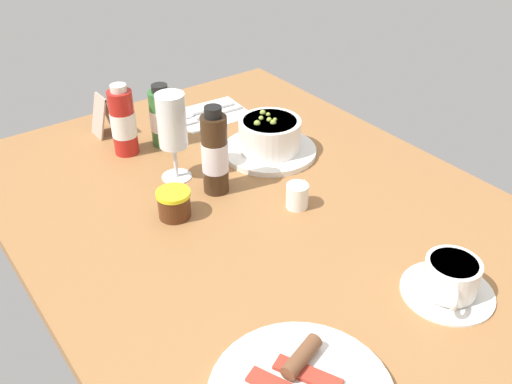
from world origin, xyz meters
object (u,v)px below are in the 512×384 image
Objects in this scene: creamer_jug at (297,195)px; sauce_bottle_red at (123,122)px; jam_jar at (174,204)px; cutlery_setting at (209,114)px; sauce_bottle_green at (162,117)px; wine_glass at (172,125)px; sauce_bottle_brown at (215,154)px; coffee_cup at (450,280)px; menu_card at (104,115)px; porridge_bowl at (270,138)px.

creamer_jug is 41.61cm from sauce_bottle_red.
cutlery_setting is at bearing -40.98° from jam_jar.
sauce_bottle_red is 1.12× the size of sauce_bottle_green.
wine_glass is 1.02× the size of sauce_bottle_brown.
sauce_bottle_green is at bearing 111.88° from cutlery_setting.
wine_glass is 10.32cm from sauce_bottle_brown.
cutlery_setting is 1.29× the size of coffee_cup.
sauce_bottle_brown is at bearing 177.49° from sauce_bottle_green.
cutlery_setting is at bearing -30.07° from sauce_bottle_brown.
menu_card is (26.17, 3.69, -7.14)cm from wine_glass.
coffee_cup is at bearing -170.19° from sauce_bottle_green.
cutlery_setting is at bearing -103.54° from menu_card.
cutlery_setting is at bearing 0.81° from porridge_bowl.
cutlery_setting is 25.84cm from sauce_bottle_red.
cutlery_setting is 42.28cm from jam_jar.
jam_jar is (-8.08, 28.02, -1.12)cm from porridge_bowl.
creamer_jug is at bearing -146.14° from sauce_bottle_brown.
wine_glass is at bearing 30.13° from creamer_jug.
wine_glass is 1.92× the size of menu_card.
creamer_jug is 0.85× the size of jam_jar.
cutlery_setting is 34.57cm from sauce_bottle_brown.
jam_jar is 27.47cm from sauce_bottle_red.
jam_jar is at bearing 172.97° from sauce_bottle_red.
coffee_cup is 0.91× the size of sauce_bottle_red.
cutlery_setting is at bearing -45.66° from wine_glass.
sauce_bottle_green reaches higher than porridge_bowl.
jam_jar is at bearing 175.10° from menu_card.
porridge_bowl is at bearing -72.75° from sauce_bottle_brown.
porridge_bowl is at bearing -127.28° from sauce_bottle_red.
creamer_jug is (31.67, 3.59, -0.36)cm from coffee_cup.
coffee_cup is 69.19cm from sauce_bottle_green.
menu_card reaches higher than cutlery_setting.
cutlery_setting is at bearing -10.19° from creamer_jug.
porridge_bowl is 20.68cm from creamer_jug.
jam_jar is at bearing 149.11° from wine_glass.
creamer_jug is 0.56× the size of menu_card.
jam_jar is (10.93, 19.99, 0.24)cm from creamer_jug.
coffee_cup reaches higher than creamer_jug.
cutlery_setting is 1.01× the size of wine_glass.
porridge_bowl is at bearing -137.05° from sauce_bottle_green.
porridge_bowl is at bearing -179.19° from cutlery_setting.
cutlery_setting is at bearing -3.15° from coffee_cup.
coffee_cup is 0.79× the size of wine_glass.
porridge_bowl is 29.18cm from jam_jar.
sauce_bottle_brown is (-22.75, 1.00, 1.72)cm from sauce_bottle_green.
coffee_cup is (-74.46, 4.10, 2.56)cm from cutlery_setting.
porridge_bowl is 3.83× the size of creamer_jug.
sauce_bottle_red reaches higher than cutlery_setting.
sauce_bottle_brown reaches higher than sauce_bottle_green.
menu_card reaches higher than creamer_jug.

